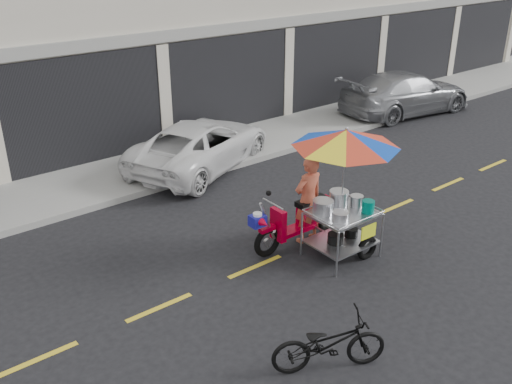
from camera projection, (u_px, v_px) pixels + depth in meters
ground at (332, 234)px, 11.57m from camera, size 90.00×90.00×0.00m
sidewalk at (186, 155)px, 15.44m from camera, size 45.00×3.00×0.15m
centerline at (332, 234)px, 11.57m from camera, size 42.00×0.10×0.01m
white_pickup at (201, 144)px, 14.62m from camera, size 4.90×3.64×1.24m
silver_pickup at (406, 93)px, 19.01m from camera, size 5.03×2.56×1.40m
near_bicycle at (329, 343)px, 7.84m from camera, size 1.70×1.27×0.85m
food_vendor_rig at (330, 173)px, 10.37m from camera, size 2.49×2.03×2.53m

